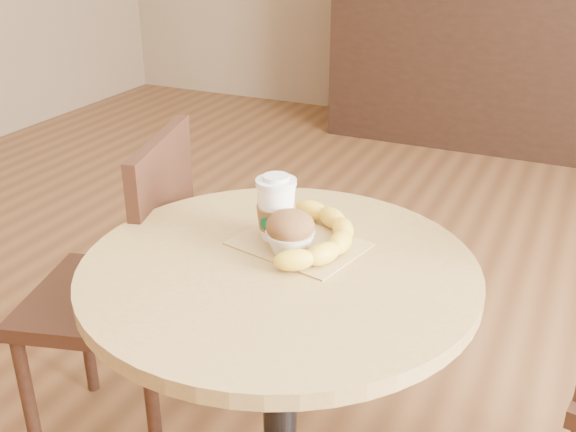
% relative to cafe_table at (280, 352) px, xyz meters
% --- Properties ---
extents(cafe_table, '(0.74, 0.74, 0.75)m').
position_rel_cafe_table_xyz_m(cafe_table, '(0.00, 0.00, 0.00)').
color(cafe_table, black).
rests_on(cafe_table, ground).
extents(chair_left, '(0.48, 0.48, 0.88)m').
position_rel_cafe_table_xyz_m(chair_left, '(-0.51, 0.17, -0.06)').
color(chair_left, '#361D13').
rests_on(chair_left, ground).
extents(service_counter, '(2.30, 0.65, 1.04)m').
position_rel_cafe_table_xyz_m(service_counter, '(0.03, 3.26, -0.03)').
color(service_counter, black).
rests_on(service_counter, ground).
extents(kraft_bag, '(0.27, 0.23, 0.00)m').
position_rel_cafe_table_xyz_m(kraft_bag, '(0.00, 0.09, 0.20)').
color(kraft_bag, tan).
rests_on(kraft_bag, cafe_table).
extents(coffee_cup, '(0.08, 0.08, 0.13)m').
position_rel_cafe_table_xyz_m(coffee_cup, '(-0.05, 0.09, 0.26)').
color(coffee_cup, white).
rests_on(coffee_cup, cafe_table).
extents(muffin, '(0.10, 0.10, 0.09)m').
position_rel_cafe_table_xyz_m(muffin, '(0.00, 0.05, 0.25)').
color(muffin, silver).
rests_on(muffin, kraft_bag).
extents(banana, '(0.24, 0.32, 0.04)m').
position_rel_cafe_table_xyz_m(banana, '(0.03, 0.09, 0.23)').
color(banana, yellow).
rests_on(banana, kraft_bag).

